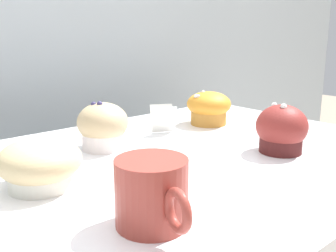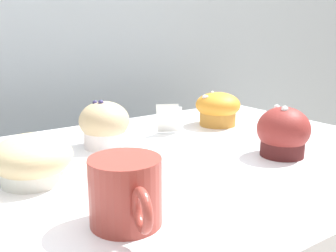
{
  "view_description": "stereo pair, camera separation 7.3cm",
  "coord_description": "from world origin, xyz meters",
  "px_view_note": "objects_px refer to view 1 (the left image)",
  "views": [
    {
      "loc": [
        -0.39,
        -0.49,
        1.11
      ],
      "look_at": [
        0.07,
        0.05,
        0.93
      ],
      "focal_mm": 42.0,
      "sensor_mm": 36.0,
      "label": 1
    },
    {
      "loc": [
        -0.34,
        -0.54,
        1.11
      ],
      "look_at": [
        0.07,
        0.05,
        0.93
      ],
      "focal_mm": 42.0,
      "sensor_mm": 36.0,
      "label": 2
    }
  ],
  "objects_px": {
    "muffin_back_right": "(40,164)",
    "coffee_cup": "(152,192)",
    "muffin_front_left": "(282,130)",
    "muffin_back_left": "(103,127)",
    "muffin_front_center": "(209,107)"
  },
  "relations": [
    {
      "from": "muffin_back_right",
      "to": "coffee_cup",
      "type": "distance_m",
      "value": 0.2
    },
    {
      "from": "muffin_front_center",
      "to": "muffin_front_left",
      "type": "bearing_deg",
      "value": -103.91
    },
    {
      "from": "coffee_cup",
      "to": "muffin_front_center",
      "type": "bearing_deg",
      "value": 36.4
    },
    {
      "from": "muffin_front_center",
      "to": "muffin_back_left",
      "type": "height_order",
      "value": "muffin_back_left"
    },
    {
      "from": "muffin_front_center",
      "to": "coffee_cup",
      "type": "relative_size",
      "value": 0.82
    },
    {
      "from": "muffin_front_left",
      "to": "muffin_back_left",
      "type": "bearing_deg",
      "value": 135.71
    },
    {
      "from": "muffin_back_right",
      "to": "muffin_front_left",
      "type": "bearing_deg",
      "value": -17.6
    },
    {
      "from": "muffin_front_left",
      "to": "coffee_cup",
      "type": "height_order",
      "value": "muffin_front_left"
    },
    {
      "from": "muffin_front_left",
      "to": "coffee_cup",
      "type": "xyz_separation_m",
      "value": [
        -0.35,
        -0.06,
        0.0
      ]
    },
    {
      "from": "muffin_back_right",
      "to": "coffee_cup",
      "type": "xyz_separation_m",
      "value": [
        0.05,
        -0.19,
        0.01
      ]
    },
    {
      "from": "muffin_back_right",
      "to": "muffin_front_center",
      "type": "bearing_deg",
      "value": 13.48
    },
    {
      "from": "muffin_back_left",
      "to": "coffee_cup",
      "type": "height_order",
      "value": "muffin_back_left"
    },
    {
      "from": "muffin_back_right",
      "to": "muffin_front_left",
      "type": "relative_size",
      "value": 1.27
    },
    {
      "from": "coffee_cup",
      "to": "muffin_front_left",
      "type": "bearing_deg",
      "value": 10.41
    },
    {
      "from": "muffin_front_left",
      "to": "muffin_back_right",
      "type": "bearing_deg",
      "value": 162.4
    }
  ]
}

